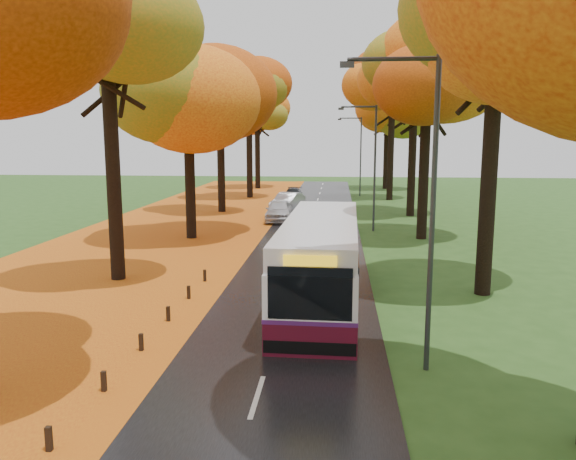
# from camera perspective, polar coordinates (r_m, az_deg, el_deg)

# --- Properties ---
(road) EXTENTS (6.50, 90.00, 0.04)m
(road) POSITION_cam_1_polar(r_m,az_deg,el_deg) (31.83, 1.65, -1.45)
(road) COLOR black
(road) RESTS_ON ground
(centre_line) EXTENTS (0.12, 90.00, 0.01)m
(centre_line) POSITION_cam_1_polar(r_m,az_deg,el_deg) (31.83, 1.65, -1.41)
(centre_line) COLOR silver
(centre_line) RESTS_ON road
(leaf_verge) EXTENTS (12.00, 90.00, 0.02)m
(leaf_verge) POSITION_cam_1_polar(r_m,az_deg,el_deg) (33.56, -13.88, -1.18)
(leaf_verge) COLOR #97290D
(leaf_verge) RESTS_ON ground
(leaf_drift) EXTENTS (0.90, 90.00, 0.01)m
(leaf_drift) POSITION_cam_1_polar(r_m,az_deg,el_deg) (32.14, -3.79, -1.32)
(leaf_drift) COLOR orange
(leaf_drift) RESTS_ON road
(trees_left) EXTENTS (9.20, 74.00, 13.88)m
(trees_left) POSITION_cam_1_polar(r_m,az_deg,el_deg) (34.63, -10.44, 15.09)
(trees_left) COLOR black
(trees_left) RESTS_ON ground
(trees_right) EXTENTS (9.30, 74.20, 13.96)m
(trees_right) POSITION_cam_1_polar(r_m,az_deg,el_deg) (33.75, 14.68, 15.36)
(trees_right) COLOR black
(trees_right) RESTS_ON ground
(bollard_row) EXTENTS (0.11, 23.51, 0.52)m
(bollard_row) POSITION_cam_1_polar(r_m,az_deg,el_deg) (13.51, -20.45, -16.53)
(bollard_row) COLOR black
(bollard_row) RESTS_ON ground
(streetlamp_near) EXTENTS (2.45, 0.18, 8.00)m
(streetlamp_near) POSITION_cam_1_polar(r_m,az_deg,el_deg) (14.43, 13.58, 3.90)
(streetlamp_near) COLOR #333538
(streetlamp_near) RESTS_ON ground
(streetlamp_mid) EXTENTS (2.45, 0.18, 8.00)m
(streetlamp_mid) POSITION_cam_1_polar(r_m,az_deg,el_deg) (36.29, 8.43, 7.26)
(streetlamp_mid) COLOR #333538
(streetlamp_mid) RESTS_ON ground
(streetlamp_far) EXTENTS (2.45, 0.18, 8.00)m
(streetlamp_far) POSITION_cam_1_polar(r_m,az_deg,el_deg) (58.26, 7.15, 8.08)
(streetlamp_far) COLOR #333538
(streetlamp_far) RESTS_ON ground
(bus) EXTENTS (2.93, 11.57, 3.03)m
(bus) POSITION_cam_1_polar(r_m,az_deg,el_deg) (20.78, 3.38, -2.83)
(bus) COLOR #4C0B1B
(bus) RESTS_ON road
(car_white) EXTENTS (1.96, 4.53, 1.52)m
(car_white) POSITION_cam_1_polar(r_m,az_deg,el_deg) (40.31, -0.95, 1.99)
(car_white) COLOR silver
(car_white) RESTS_ON road
(car_silver) EXTENTS (2.77, 4.84, 1.51)m
(car_silver) POSITION_cam_1_polar(r_m,az_deg,el_deg) (45.61, -0.03, 2.85)
(car_silver) COLOR #94959B
(car_silver) RESTS_ON road
(car_dark) EXTENTS (1.71, 3.99, 1.15)m
(car_dark) POSITION_cam_1_polar(r_m,az_deg,el_deg) (53.55, 0.50, 3.64)
(car_dark) COLOR black
(car_dark) RESTS_ON road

